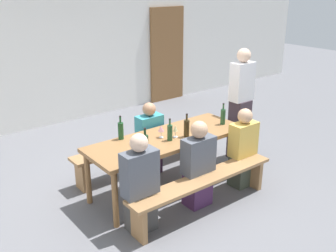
# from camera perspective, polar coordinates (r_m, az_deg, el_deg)

# --- Properties ---
(ground_plane) EXTENTS (24.00, 24.00, 0.00)m
(ground_plane) POSITION_cam_1_polar(r_m,az_deg,el_deg) (5.36, 0.00, -9.04)
(ground_plane) COLOR slate
(back_wall) EXTENTS (14.00, 0.20, 3.20)m
(back_wall) POSITION_cam_1_polar(r_m,az_deg,el_deg) (7.75, -16.33, 12.00)
(back_wall) COLOR silver
(back_wall) RESTS_ON ground
(wooden_door) EXTENTS (0.90, 0.06, 2.10)m
(wooden_door) POSITION_cam_1_polar(r_m,az_deg,el_deg) (9.00, -0.13, 10.35)
(wooden_door) COLOR brown
(wooden_door) RESTS_ON ground
(tasting_table) EXTENTS (2.17, 0.77, 0.75)m
(tasting_table) POSITION_cam_1_polar(r_m,az_deg,el_deg) (5.06, 0.00, -2.41)
(tasting_table) COLOR olive
(tasting_table) RESTS_ON ground
(bench_near) EXTENTS (2.07, 0.30, 0.45)m
(bench_near) POSITION_cam_1_polar(r_m,az_deg,el_deg) (4.73, 5.19, -8.48)
(bench_near) COLOR #9E7247
(bench_near) RESTS_ON ground
(bench_far) EXTENTS (2.07, 0.30, 0.45)m
(bench_far) POSITION_cam_1_polar(r_m,az_deg,el_deg) (5.70, -4.27, -3.20)
(bench_far) COLOR #9E7247
(bench_far) RESTS_ON ground
(wine_bottle_0) EXTENTS (0.07, 0.07, 0.31)m
(wine_bottle_0) POSITION_cam_1_polar(r_m,az_deg,el_deg) (5.01, 2.73, -0.28)
(wine_bottle_0) COLOR #332814
(wine_bottle_0) RESTS_ON tasting_table
(wine_bottle_1) EXTENTS (0.07, 0.07, 0.31)m
(wine_bottle_1) POSITION_cam_1_polar(r_m,az_deg,el_deg) (4.96, -6.91, -0.64)
(wine_bottle_1) COLOR #194723
(wine_bottle_1) RESTS_ON tasting_table
(wine_bottle_2) EXTENTS (0.07, 0.07, 0.31)m
(wine_bottle_2) POSITION_cam_1_polar(r_m,az_deg,el_deg) (5.49, 8.02, 1.41)
(wine_bottle_2) COLOR #234C2D
(wine_bottle_2) RESTS_ON tasting_table
(wine_bottle_3) EXTENTS (0.08, 0.08, 0.32)m
(wine_bottle_3) POSITION_cam_1_polar(r_m,az_deg,el_deg) (4.52, -3.35, -2.63)
(wine_bottle_3) COLOR #143319
(wine_bottle_3) RESTS_ON tasting_table
(wine_bottle_4) EXTENTS (0.07, 0.07, 0.29)m
(wine_bottle_4) POSITION_cam_1_polar(r_m,az_deg,el_deg) (4.89, 0.27, -0.92)
(wine_bottle_4) COLOR #234C2D
(wine_bottle_4) RESTS_ON tasting_table
(wine_glass_0) EXTENTS (0.06, 0.06, 0.16)m
(wine_glass_0) POSITION_cam_1_polar(r_m,az_deg,el_deg) (4.98, 1.08, -0.41)
(wine_glass_0) COLOR silver
(wine_glass_0) RESTS_ON tasting_table
(wine_glass_1) EXTENTS (0.08, 0.08, 0.16)m
(wine_glass_1) POSITION_cam_1_polar(r_m,az_deg,el_deg) (4.97, -1.01, -0.42)
(wine_glass_1) COLOR silver
(wine_glass_1) RESTS_ON tasting_table
(seated_guest_near_0) EXTENTS (0.40, 0.24, 1.16)m
(seated_guest_near_0) POSITION_cam_1_polar(r_m,az_deg,el_deg) (4.30, -4.09, -8.74)
(seated_guest_near_0) COLOR #434140
(seated_guest_near_0) RESTS_ON ground
(seated_guest_near_1) EXTENTS (0.41, 0.24, 1.11)m
(seated_guest_near_1) POSITION_cam_1_polar(r_m,az_deg,el_deg) (4.78, 4.41, -5.91)
(seated_guest_near_1) COLOR #492750
(seated_guest_near_1) RESTS_ON ground
(seated_guest_near_2) EXTENTS (0.38, 0.24, 1.10)m
(seated_guest_near_2) POSITION_cam_1_polar(r_m,az_deg,el_deg) (5.31, 10.84, -3.47)
(seated_guest_near_2) COLOR #3D4335
(seated_guest_near_2) RESTS_ON ground
(seated_guest_far_0) EXTENTS (0.37, 0.24, 1.06)m
(seated_guest_far_0) POSITION_cam_1_polar(r_m,az_deg,el_deg) (5.57, -2.69, -2.13)
(seated_guest_far_0) COLOR #422744
(seated_guest_far_0) RESTS_ON ground
(standing_host) EXTENTS (0.36, 0.24, 1.72)m
(standing_host) POSITION_cam_1_polar(r_m,az_deg,el_deg) (6.04, 10.52, 2.85)
(standing_host) COLOR #3B2E37
(standing_host) RESTS_ON ground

